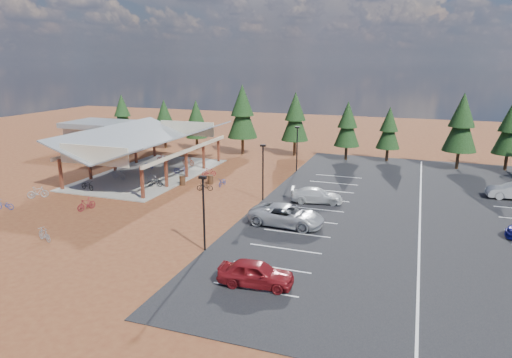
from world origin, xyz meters
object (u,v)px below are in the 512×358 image
(bike_7, at_px, (188,161))
(car_2, at_px, (287,215))
(lamp_post_1, at_px, (263,168))
(bike_9, at_px, (38,192))
(bike_11, at_px, (86,204))
(car_3, at_px, (317,195))
(bike_3, at_px, (163,158))
(bike_15, at_px, (209,172))
(bike_pavilion, at_px, (148,140))
(bike_14, at_px, (222,182))
(car_0, at_px, (256,273))
(bike_13, at_px, (44,234))
(bike_6, at_px, (181,170))
(bike_0, at_px, (87,185))
(bike_5, at_px, (153,178))
(bike_4, at_px, (155,183))
(bike_16, at_px, (205,187))
(bike_2, at_px, (149,165))
(bike_10, at_px, (4,205))
(trash_bin_1, at_px, (210,180))
(outbuilding, at_px, (107,135))
(trash_bin_0, at_px, (182,181))
(lamp_post_0, at_px, (204,208))

(bike_7, relative_size, car_2, 0.31)
(lamp_post_1, relative_size, bike_9, 2.82)
(bike_11, xyz_separation_m, car_3, (17.94, 8.55, 0.18))
(bike_3, height_order, bike_15, bike_3)
(bike_pavilion, height_order, lamp_post_1, lamp_post_1)
(bike_14, bearing_deg, car_0, -60.55)
(bike_pavilion, relative_size, bike_13, 11.87)
(bike_3, bearing_deg, bike_6, -133.36)
(lamp_post_1, bearing_deg, bike_0, -170.68)
(bike_14, bearing_deg, car_2, -43.01)
(car_2, bearing_deg, bike_9, 95.19)
(bike_5, relative_size, bike_15, 1.14)
(bike_4, relative_size, bike_9, 0.83)
(bike_pavilion, distance_m, bike_4, 6.63)
(bike_14, bearing_deg, bike_3, 147.22)
(bike_3, xyz_separation_m, bike_9, (-2.99, -17.05, -0.03))
(bike_16, bearing_deg, bike_13, -35.22)
(lamp_post_1, xyz_separation_m, bike_4, (-11.51, 0.45, -2.48))
(bike_0, bearing_deg, bike_15, -29.66)
(bike_pavilion, relative_size, bike_15, 12.71)
(bike_2, xyz_separation_m, bike_13, (5.30, -21.60, -0.01))
(bike_10, relative_size, bike_15, 1.06)
(bike_2, height_order, bike_4, bike_2)
(trash_bin_1, relative_size, car_2, 0.16)
(bike_4, height_order, bike_10, bike_4)
(lamp_post_1, xyz_separation_m, bike_0, (-17.07, -2.80, -2.43))
(bike_3, bearing_deg, bike_16, -134.52)
(bike_10, relative_size, bike_13, 0.99)
(outbuilding, bearing_deg, bike_5, -41.21)
(trash_bin_1, xyz_separation_m, bike_4, (-4.61, -3.11, 0.05))
(lamp_post_1, relative_size, bike_7, 2.90)
(bike_4, height_order, bike_7, bike_7)
(bike_2, distance_m, bike_7, 4.65)
(bike_2, height_order, car_3, car_3)
(bike_3, bearing_deg, bike_11, -170.70)
(bike_9, distance_m, bike_13, 11.60)
(trash_bin_0, height_order, bike_0, bike_0)
(lamp_post_0, relative_size, bike_2, 3.39)
(bike_0, height_order, bike_4, bike_0)
(bike_15, bearing_deg, bike_9, 107.06)
(trash_bin_0, height_order, car_0, car_0)
(bike_5, distance_m, bike_10, 13.59)
(trash_bin_0, relative_size, bike_4, 0.60)
(bike_3, bearing_deg, car_3, -116.30)
(car_2, bearing_deg, bike_15, 49.02)
(bike_2, xyz_separation_m, bike_15, (8.23, -0.91, -0.04))
(bike_2, bearing_deg, outbuilding, 73.77)
(bike_13, height_order, bike_14, bike_13)
(bike_0, distance_m, bike_4, 6.44)
(bike_2, height_order, bike_13, bike_13)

